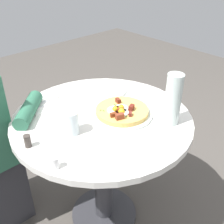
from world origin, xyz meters
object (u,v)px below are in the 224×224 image
Objects in this scene: knife at (47,105)px; water_bottle at (173,100)px; dining_table at (103,144)px; salt_shaker at (55,163)px; water_glass at (71,122)px; pizza_plate at (122,114)px; breakfast_pizza at (122,111)px; bread_plate at (111,91)px; pepper_shaker at (28,141)px; fork at (43,102)px.

knife is 0.62m from water_bottle.
salt_shaker reaches higher than dining_table.
water_glass is at bearing 57.20° from water_bottle.
breakfast_pizza is (-0.00, 0.00, 0.02)m from pizza_plate.
bread_plate is (0.21, -0.13, -0.02)m from breakfast_pizza.
knife is 0.32m from pepper_shaker.
bread_plate is at bearing -77.92° from pepper_shaker.
pepper_shaker is at bearing 85.08° from dining_table.
pepper_shaker is at bearing 78.43° from breakfast_pizza.
dining_table is 0.30m from bread_plate.
bread_plate is 3.06× the size of pepper_shaker.
breakfast_pizza is (-0.06, -0.07, 0.19)m from dining_table.
pizza_plate reaches higher than fork.
breakfast_pizza reaches higher than bread_plate.
breakfast_pizza is 0.44m from salt_shaker.
water_bottle reaches higher than bread_plate.
dining_table is 15.73× the size of pepper_shaker.
bread_plate is 3.51× the size of salt_shaker.
dining_table is 0.43m from water_bottle.
water_bottle is (-0.51, -0.33, 0.11)m from knife.
pizza_plate is 1.59× the size of knife.
fork is 3.81× the size of salt_shaker.
pepper_shaker is (-0.23, 0.23, 0.02)m from knife.
knife is (-0.04, 0.00, 0.00)m from fork.
bread_plate reaches higher than dining_table.
fork is 0.76× the size of water_bottle.
water_glass is at bearing 79.73° from pizza_plate.
water_glass is (-0.01, 0.18, 0.22)m from dining_table.
pepper_shaker is (0.28, 0.56, -0.09)m from water_bottle.
fork is 0.50m from salt_shaker.
knife is at bearing 27.97° from dining_table.
bread_plate is 1.59× the size of water_glass.
bread_plate is (0.21, -0.12, -0.00)m from pizza_plate.
breakfast_pizza is 5.26× the size of salt_shaker.
salt_shaker is (-0.09, 0.43, 0.02)m from pizza_plate.
dining_table is at bearing -86.86° from water_glass.
bread_plate is at bearing -61.45° from salt_shaker.
bread_plate is 0.42m from water_glass.
salt_shaker is (-0.41, 0.21, 0.02)m from knife.
knife is at bearing -27.62° from salt_shaker.
breakfast_pizza is at bearing -100.75° from water_glass.
dining_table is 0.37m from fork.
fork is at bearing 30.61° from breakfast_pizza.
dining_table is 0.20m from pizza_plate.
water_bottle is 4.40× the size of pepper_shaker.
pizza_plate is 1.59× the size of fork.
water_glass is (-0.31, 0.04, 0.05)m from fork.
knife is at bearing 90.00° from fork.
water_glass is (-0.27, 0.04, 0.05)m from knife.
knife is 1.72× the size of water_glass.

